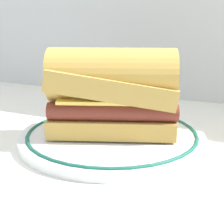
% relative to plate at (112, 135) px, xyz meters
% --- Properties ---
extents(ground_plane, '(1.50, 1.50, 0.00)m').
position_rel_plate_xyz_m(ground_plane, '(0.01, -0.03, -0.01)').
color(ground_plane, silver).
extents(plate, '(0.28, 0.28, 0.01)m').
position_rel_plate_xyz_m(plate, '(0.00, 0.00, 0.00)').
color(plate, white).
rests_on(plate, ground_plane).
extents(sausage_sandwich, '(0.21, 0.15, 0.13)m').
position_rel_plate_xyz_m(sausage_sandwich, '(-0.00, -0.00, 0.07)').
color(sausage_sandwich, gold).
rests_on(sausage_sandwich, plate).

